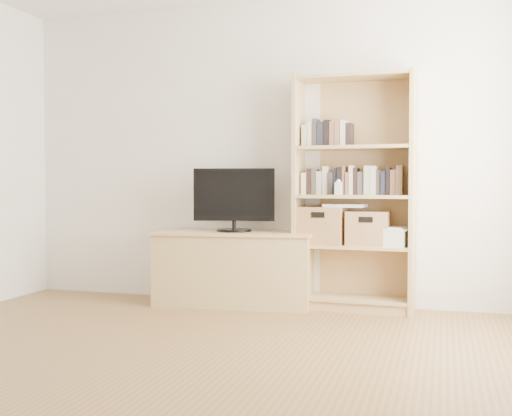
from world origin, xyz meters
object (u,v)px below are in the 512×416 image
at_px(bookshelf, 354,192).
at_px(basket_left, 323,225).
at_px(tv_stand, 234,270).
at_px(baby_monitor, 338,189).
at_px(basket_right, 368,228).
at_px(laptop, 345,206).
at_px(television, 234,199).

bearing_deg(bookshelf, basket_left, -178.81).
height_order(tv_stand, baby_monitor, baby_monitor).
distance_m(basket_left, basket_right, 0.37).
distance_m(baby_monitor, basket_left, 0.35).
xyz_separation_m(tv_stand, baby_monitor, (0.89, -0.03, 0.69)).
height_order(tv_stand, basket_left, basket_left).
height_order(tv_stand, basket_right, basket_right).
xyz_separation_m(basket_right, laptop, (-0.18, -0.01, 0.18)).
bearing_deg(television, tv_stand, 0.00).
xyz_separation_m(bookshelf, television, (-1.00, -0.07, -0.06)).
distance_m(baby_monitor, laptop, 0.17).
bearing_deg(baby_monitor, basket_left, 152.65).
relative_size(television, baby_monitor, 6.75).
relative_size(bookshelf, basket_right, 5.79).
bearing_deg(bookshelf, tv_stand, -173.54).
height_order(tv_stand, bookshelf, bookshelf).
distance_m(television, basket_left, 0.78).
height_order(baby_monitor, basket_left, baby_monitor).
xyz_separation_m(bookshelf, baby_monitor, (-0.11, -0.10, 0.03)).
relative_size(tv_stand, bookshelf, 0.68).
height_order(bookshelf, baby_monitor, bookshelf).
distance_m(television, basket_right, 1.14).
relative_size(bookshelf, baby_monitor, 18.91).
xyz_separation_m(television, baby_monitor, (0.89, -0.03, 0.09)).
bearing_deg(television, baby_monitor, -13.06).
height_order(bookshelf, basket_left, bookshelf).
bearing_deg(basket_right, baby_monitor, -156.40).
bearing_deg(basket_left, baby_monitor, -32.14).
height_order(bookshelf, basket_right, bookshelf).
distance_m(bookshelf, basket_right, 0.31).
bearing_deg(baby_monitor, basket_right, 31.15).
height_order(bookshelf, television, bookshelf).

